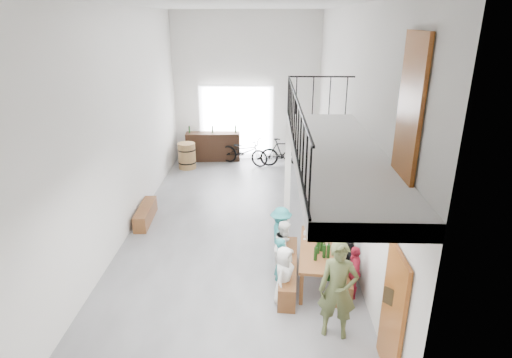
{
  "coord_description": "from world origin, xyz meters",
  "views": [
    {
      "loc": [
        0.79,
        -10.22,
        5.23
      ],
      "look_at": [
        0.53,
        -0.5,
        1.54
      ],
      "focal_mm": 30.0,
      "sensor_mm": 36.0,
      "label": 1
    }
  ],
  "objects_px": {
    "tasting_table": "(319,252)",
    "bench_inner": "(288,271)",
    "side_bench": "(146,214)",
    "serving_counter": "(213,146)",
    "bicycle_near": "(244,151)",
    "oak_barrel": "(187,156)",
    "host_standing": "(338,290)"
  },
  "relations": [
    {
      "from": "bicycle_near",
      "to": "side_bench",
      "type": "bearing_deg",
      "value": 177.51
    },
    {
      "from": "oak_barrel",
      "to": "host_standing",
      "type": "xyz_separation_m",
      "value": [
        4.15,
        -8.73,
        0.43
      ]
    },
    {
      "from": "serving_counter",
      "to": "side_bench",
      "type": "bearing_deg",
      "value": -106.2
    },
    {
      "from": "tasting_table",
      "to": "bench_inner",
      "type": "xyz_separation_m",
      "value": [
        -0.63,
        -0.03,
        -0.46
      ]
    },
    {
      "from": "tasting_table",
      "to": "bench_inner",
      "type": "bearing_deg",
      "value": -171.05
    },
    {
      "from": "tasting_table",
      "to": "bench_inner",
      "type": "distance_m",
      "value": 0.78
    },
    {
      "from": "tasting_table",
      "to": "side_bench",
      "type": "relative_size",
      "value": 1.32
    },
    {
      "from": "host_standing",
      "to": "serving_counter",
      "type": "bearing_deg",
      "value": 118.99
    },
    {
      "from": "tasting_table",
      "to": "bicycle_near",
      "type": "relative_size",
      "value": 1.03
    },
    {
      "from": "tasting_table",
      "to": "oak_barrel",
      "type": "distance_m",
      "value": 8.19
    },
    {
      "from": "bench_inner",
      "to": "bicycle_near",
      "type": "height_order",
      "value": "bicycle_near"
    },
    {
      "from": "serving_counter",
      "to": "tasting_table",
      "type": "bearing_deg",
      "value": -72.26
    },
    {
      "from": "bicycle_near",
      "to": "oak_barrel",
      "type": "bearing_deg",
      "value": 127.02
    },
    {
      "from": "tasting_table",
      "to": "host_standing",
      "type": "xyz_separation_m",
      "value": [
        0.12,
        -1.6,
        0.2
      ]
    },
    {
      "from": "side_bench",
      "to": "serving_counter",
      "type": "xyz_separation_m",
      "value": [
        1.21,
        5.42,
        0.33
      ]
    },
    {
      "from": "serving_counter",
      "to": "host_standing",
      "type": "bearing_deg",
      "value": -74.9
    },
    {
      "from": "oak_barrel",
      "to": "serving_counter",
      "type": "xyz_separation_m",
      "value": [
        0.85,
        1.02,
        0.07
      ]
    },
    {
      "from": "tasting_table",
      "to": "serving_counter",
      "type": "relative_size",
      "value": 0.98
    },
    {
      "from": "tasting_table",
      "to": "bicycle_near",
      "type": "xyz_separation_m",
      "value": [
        -1.96,
        7.6,
        -0.19
      ]
    },
    {
      "from": "side_bench",
      "to": "oak_barrel",
      "type": "distance_m",
      "value": 4.42
    },
    {
      "from": "host_standing",
      "to": "oak_barrel",
      "type": "bearing_deg",
      "value": 125.68
    },
    {
      "from": "side_bench",
      "to": "host_standing",
      "type": "height_order",
      "value": "host_standing"
    },
    {
      "from": "side_bench",
      "to": "serving_counter",
      "type": "height_order",
      "value": "serving_counter"
    },
    {
      "from": "oak_barrel",
      "to": "serving_counter",
      "type": "height_order",
      "value": "serving_counter"
    },
    {
      "from": "bench_inner",
      "to": "oak_barrel",
      "type": "distance_m",
      "value": 7.93
    },
    {
      "from": "host_standing",
      "to": "bicycle_near",
      "type": "height_order",
      "value": "host_standing"
    },
    {
      "from": "oak_barrel",
      "to": "bicycle_near",
      "type": "relative_size",
      "value": 0.49
    },
    {
      "from": "side_bench",
      "to": "bench_inner",
      "type": "bearing_deg",
      "value": -36.24
    },
    {
      "from": "bench_inner",
      "to": "bicycle_near",
      "type": "distance_m",
      "value": 7.76
    },
    {
      "from": "side_bench",
      "to": "host_standing",
      "type": "bearing_deg",
      "value": -43.8
    },
    {
      "from": "bench_inner",
      "to": "side_bench",
      "type": "xyz_separation_m",
      "value": [
        -3.76,
        2.76,
        -0.03
      ]
    },
    {
      "from": "host_standing",
      "to": "bicycle_near",
      "type": "distance_m",
      "value": 9.45
    }
  ]
}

